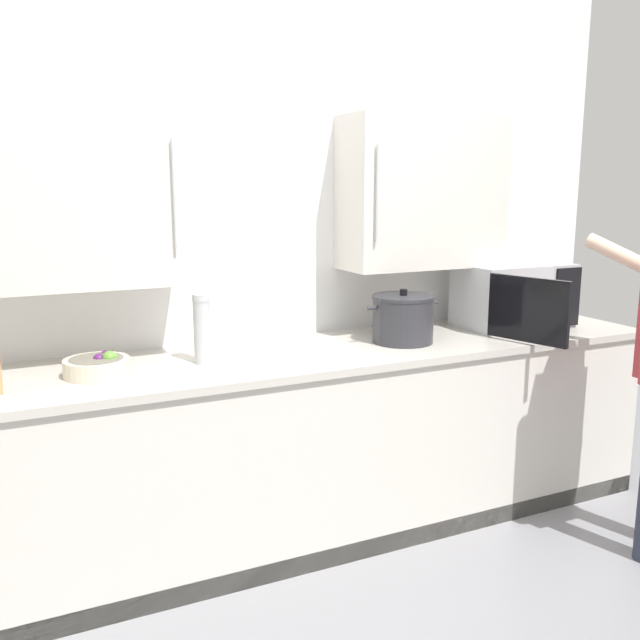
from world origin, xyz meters
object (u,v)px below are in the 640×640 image
Objects in this scene: stock_pot at (403,319)px; thermos_flask at (202,328)px; microwave_oven at (511,296)px; fruit_bowl at (97,366)px.

thermos_flask reaches higher than stock_pot.
stock_pot is at bearing -1.31° from thermos_flask.
microwave_oven is at bearing 1.46° from thermos_flask.
fruit_bowl is at bearing -178.06° from thermos_flask.
thermos_flask reaches higher than fruit_bowl.
fruit_bowl is at bearing 179.69° from stock_pot.
microwave_oven is 2.93× the size of fruit_bowl.
microwave_oven is 2.13m from fruit_bowl.
stock_pot is 0.98m from thermos_flask.
thermos_flask is at bearing 178.69° from stock_pot.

